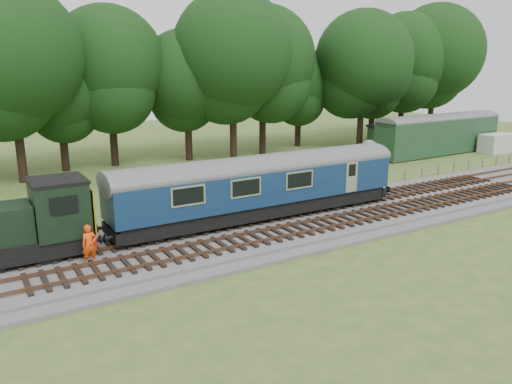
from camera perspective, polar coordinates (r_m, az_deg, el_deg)
ground at (r=30.86m, az=7.54°, el=-3.23°), size 120.00×120.00×0.00m
ballast at (r=30.81m, az=7.55°, el=-2.92°), size 70.00×7.00×0.35m
track_north at (r=31.79m, az=6.00°, el=-1.87°), size 67.20×2.40×0.21m
track_south at (r=29.56m, az=9.50°, el=-3.25°), size 67.20×2.40×0.21m
fence at (r=34.33m, az=2.87°, el=-1.30°), size 64.00×0.12×1.00m
tree_line at (r=49.43m, az=-8.53°, el=3.41°), size 70.00×8.00×18.00m
dmu_railcar at (r=29.28m, az=0.52°, el=1.23°), size 18.05×2.86×3.88m
worker at (r=24.07m, az=-18.49°, el=-5.74°), size 0.72×0.50×1.89m
parked_coach at (r=56.34m, az=20.20°, el=6.45°), size 16.41×3.24×4.18m
shed at (r=57.27m, az=14.52°, el=6.00°), size 4.25×4.25×2.69m
caravan at (r=60.13m, az=25.83°, el=5.05°), size 4.11×2.04×2.00m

